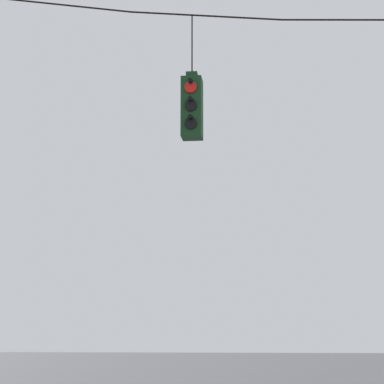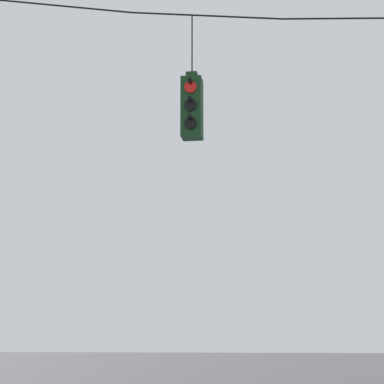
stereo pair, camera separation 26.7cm
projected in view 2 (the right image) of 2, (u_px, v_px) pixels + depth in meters
traffic_light_near_right_pole at (192, 107)px, 12.41m from camera, size 0.34×0.58×2.15m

